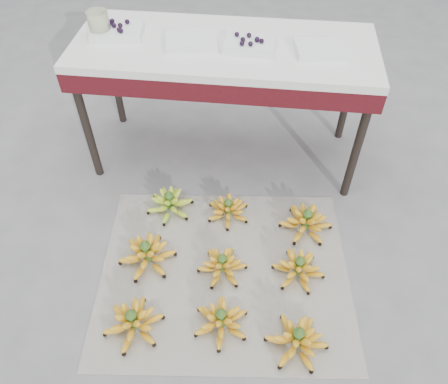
# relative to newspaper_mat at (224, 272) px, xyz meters

# --- Properties ---
(ground) EXTENTS (60.00, 60.00, 0.00)m
(ground) POSITION_rel_newspaper_mat_xyz_m (-0.01, 0.00, -0.00)
(ground) COLOR slate
(ground) RESTS_ON ground
(newspaper_mat) EXTENTS (1.35, 1.17, 0.01)m
(newspaper_mat) POSITION_rel_newspaper_mat_xyz_m (0.00, 0.00, 0.00)
(newspaper_mat) COLOR white
(newspaper_mat) RESTS_ON ground
(bunch_front_left) EXTENTS (0.31, 0.31, 0.17)m
(bunch_front_left) POSITION_rel_newspaper_mat_xyz_m (-0.38, -0.35, 0.06)
(bunch_front_left) COLOR gold
(bunch_front_left) RESTS_ON newspaper_mat
(bunch_front_center) EXTENTS (0.33, 0.33, 0.16)m
(bunch_front_center) POSITION_rel_newspaper_mat_xyz_m (0.02, -0.29, 0.06)
(bunch_front_center) COLOR gold
(bunch_front_center) RESTS_ON newspaper_mat
(bunch_front_right) EXTENTS (0.33, 0.33, 0.17)m
(bunch_front_right) POSITION_rel_newspaper_mat_xyz_m (0.36, -0.35, 0.06)
(bunch_front_right) COLOR gold
(bunch_front_right) RESTS_ON newspaper_mat
(bunch_mid_left) EXTENTS (0.33, 0.33, 0.18)m
(bunch_mid_left) POSITION_rel_newspaper_mat_xyz_m (-0.40, 0.02, 0.06)
(bunch_mid_left) COLOR gold
(bunch_mid_left) RESTS_ON newspaper_mat
(bunch_mid_center) EXTENTS (0.28, 0.28, 0.15)m
(bunch_mid_center) POSITION_rel_newspaper_mat_xyz_m (-0.01, 0.00, 0.05)
(bunch_mid_center) COLOR gold
(bunch_mid_center) RESTS_ON newspaper_mat
(bunch_mid_right) EXTENTS (0.29, 0.29, 0.16)m
(bunch_mid_right) POSITION_rel_newspaper_mat_xyz_m (0.37, 0.03, 0.06)
(bunch_mid_right) COLOR gold
(bunch_mid_right) RESTS_ON newspaper_mat
(bunch_back_left) EXTENTS (0.27, 0.27, 0.16)m
(bunch_back_left) POSITION_rel_newspaper_mat_xyz_m (-0.35, 0.38, 0.06)
(bunch_back_left) COLOR #84B336
(bunch_back_left) RESTS_ON newspaper_mat
(bunch_back_center) EXTENTS (0.31, 0.31, 0.15)m
(bunch_back_center) POSITION_rel_newspaper_mat_xyz_m (-0.02, 0.38, 0.05)
(bunch_back_center) COLOR gold
(bunch_back_center) RESTS_ON newspaper_mat
(bunch_back_right) EXTENTS (0.35, 0.35, 0.17)m
(bunch_back_right) POSITION_rel_newspaper_mat_xyz_m (0.41, 0.33, 0.06)
(bunch_back_right) COLOR gold
(bunch_back_right) RESTS_ON newspaper_mat
(vendor_table) EXTENTS (1.61, 0.64, 0.77)m
(vendor_table) POSITION_rel_newspaper_mat_xyz_m (-0.11, 0.90, 0.68)
(vendor_table) COLOR black
(vendor_table) RESTS_ON ground
(tray_far_left) EXTENTS (0.29, 0.23, 0.07)m
(tray_far_left) POSITION_rel_newspaper_mat_xyz_m (-0.68, 0.92, 0.79)
(tray_far_left) COLOR silver
(tray_far_left) RESTS_ON vendor_table
(tray_left) EXTENTS (0.29, 0.23, 0.04)m
(tray_left) POSITION_rel_newspaper_mat_xyz_m (-0.27, 0.87, 0.79)
(tray_left) COLOR silver
(tray_left) RESTS_ON vendor_table
(tray_right) EXTENTS (0.27, 0.20, 0.07)m
(tray_right) POSITION_rel_newspaper_mat_xyz_m (0.03, 0.86, 0.79)
(tray_right) COLOR silver
(tray_right) RESTS_ON vendor_table
(tray_far_right) EXTENTS (0.28, 0.22, 0.04)m
(tray_far_right) POSITION_rel_newspaper_mat_xyz_m (0.39, 0.86, 0.79)
(tray_far_right) COLOR silver
(tray_far_right) RESTS_ON vendor_table
(glass_jar) EXTENTS (0.13, 0.13, 0.14)m
(glass_jar) POSITION_rel_newspaper_mat_xyz_m (-0.76, 0.90, 0.84)
(glass_jar) COLOR beige
(glass_jar) RESTS_ON vendor_table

